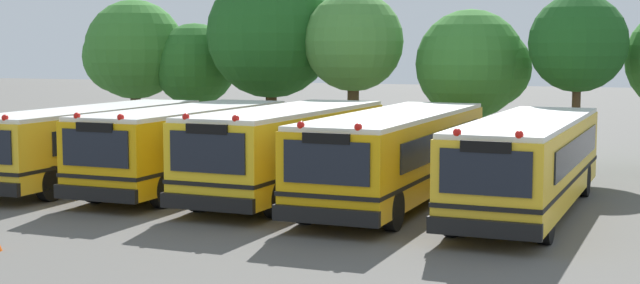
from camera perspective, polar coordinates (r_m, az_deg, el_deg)
name	(u,v)px	position (r m, az deg, el deg)	size (l,w,h in m)	color
ground_plane	(287,195)	(26.21, -2.09, -3.39)	(160.00, 160.00, 0.00)	#595651
school_bus_0	(93,141)	(29.53, -14.17, 0.07)	(2.49, 10.05, 2.50)	yellow
school_bus_1	(187,144)	(27.49, -8.42, -0.14)	(2.61, 9.23, 2.60)	#EAA80C
school_bus_2	(288,148)	(25.82, -2.05, -0.38)	(2.79, 9.29, 2.67)	yellow
school_bus_3	(396,153)	(24.93, 4.86, -0.69)	(2.62, 10.67, 2.61)	#EAA80C
school_bus_4	(528,161)	(23.86, 13.02, -1.17)	(2.58, 10.36, 2.58)	yellow
tree_0	(130,52)	(38.72, -11.91, 5.60)	(4.17, 4.15, 6.28)	#4C3823
tree_1	(193,66)	(38.00, -8.02, 4.79)	(3.44, 3.44, 5.30)	#4C3823
tree_2	(271,30)	(35.13, -3.10, 7.05)	(4.97, 4.97, 7.30)	#4C3823
tree_3	(352,42)	(33.59, 2.01, 6.36)	(3.71, 3.71, 6.36)	#4C3823
tree_4	(476,65)	(32.90, 9.84, 4.79)	(4.14, 3.93, 5.65)	#4C3823
tree_5	(581,44)	(31.26, 16.14, 5.99)	(3.28, 3.28, 6.06)	#4C3823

